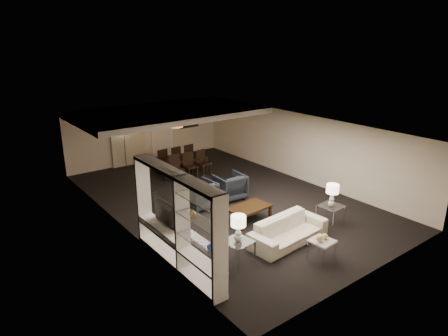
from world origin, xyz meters
TOP-DOWN VIEW (x-y plane):
  - floor at (0.00, 0.00)m, footprint 11.00×11.00m
  - ceiling at (0.00, 0.00)m, footprint 7.00×11.00m
  - wall_back at (0.00, 5.50)m, footprint 7.00×0.02m
  - wall_front at (0.00, -5.50)m, footprint 7.00×0.02m
  - wall_left at (-3.50, 0.00)m, footprint 0.02×11.00m
  - wall_right at (3.50, 0.00)m, footprint 0.02×11.00m
  - ceiling_soffit at (0.00, 3.50)m, footprint 7.00×4.00m
  - curtains at (-0.90, 5.42)m, footprint 1.50×0.12m
  - door at (0.70, 5.47)m, footprint 0.90×0.05m
  - painting at (2.10, 5.46)m, footprint 0.95×0.04m
  - media_unit at (-3.31, -2.60)m, footprint 0.38×3.40m
  - pendant_light at (0.30, 3.50)m, footprint 0.52×0.52m
  - sofa at (-0.39, -3.33)m, footprint 2.35×1.07m
  - coffee_table at (-0.39, -1.73)m, footprint 1.31×0.82m
  - armchair_left at (-0.99, -0.03)m, footprint 0.94×0.97m
  - armchair_right at (0.21, -0.03)m, footprint 0.97×0.99m
  - side_table_left at (-2.09, -3.33)m, footprint 0.71×0.71m
  - side_table_right at (1.31, -3.33)m, footprint 0.69×0.69m
  - table_lamp_left at (-2.09, -3.33)m, footprint 0.37×0.37m
  - table_lamp_right at (1.31, -3.33)m, footprint 0.37×0.37m
  - marble_table at (-0.39, -4.43)m, footprint 0.56×0.56m
  - gold_gourd_a at (-0.49, -4.43)m, footprint 0.17×0.17m
  - gold_gourd_b at (-0.29, -4.43)m, footprint 0.15×0.15m
  - television at (-3.28, -1.85)m, footprint 1.09×0.14m
  - vase_blue at (-3.31, -3.95)m, footprint 0.16×0.16m
  - vase_amber at (-3.31, -3.30)m, footprint 0.15×0.15m
  - floor_speaker at (-2.70, -0.40)m, footprint 0.13×0.13m
  - dining_table at (0.24, 3.06)m, footprint 2.03×1.31m
  - chair_nl at (-0.36, 2.41)m, footprint 0.49×0.49m
  - chair_nm at (0.24, 2.41)m, footprint 0.47×0.47m
  - chair_nr at (0.84, 2.41)m, footprint 0.51×0.51m
  - chair_fl at (-0.36, 3.71)m, footprint 0.50×0.50m
  - chair_fm at (0.24, 3.71)m, footprint 0.51×0.51m
  - chair_fr at (0.84, 3.71)m, footprint 0.49×0.49m
  - floor_lamp at (-1.17, 5.20)m, footprint 0.25×0.25m

SIDE VIEW (x-z plane):
  - floor at x=0.00m, z-range 0.00..0.00m
  - coffee_table at x=-0.39m, z-range 0.00..0.45m
  - marble_table at x=-0.39m, z-range 0.00..0.52m
  - side_table_left at x=-2.09m, z-range 0.00..0.59m
  - side_table_right at x=1.31m, z-range 0.00..0.59m
  - sofa at x=-0.39m, z-range 0.00..0.67m
  - dining_table at x=0.24m, z-range 0.00..0.67m
  - armchair_left at x=-0.99m, z-range 0.00..0.85m
  - armchair_right at x=0.21m, z-range 0.00..0.85m
  - chair_nl at x=-0.36m, z-range 0.00..1.00m
  - chair_nm at x=0.24m, z-range 0.00..1.00m
  - chair_nr at x=0.84m, z-range 0.00..1.00m
  - chair_fl at x=-0.36m, z-range 0.00..1.00m
  - chair_fm at x=0.24m, z-range 0.00..1.00m
  - chair_fr at x=0.84m, z-range 0.00..1.00m
  - floor_speaker at x=-2.70m, z-range 0.00..1.03m
  - gold_gourd_b at x=-0.29m, z-range 0.52..0.67m
  - gold_gourd_a at x=-0.49m, z-range 0.52..0.69m
  - floor_lamp at x=-1.17m, z-range 0.00..1.64m
  - table_lamp_left at x=-2.09m, z-range 0.59..1.23m
  - table_lamp_right at x=1.31m, z-range 0.59..1.23m
  - door at x=0.70m, z-range 0.00..2.10m
  - television at x=-3.28m, z-range 0.75..1.38m
  - vase_blue at x=-3.31m, z-range 1.06..1.23m
  - media_unit at x=-3.31m, z-range 0.00..2.35m
  - curtains at x=-0.90m, z-range 0.00..2.40m
  - wall_back at x=0.00m, z-range 0.00..2.50m
  - wall_front at x=0.00m, z-range 0.00..2.50m
  - wall_left at x=-3.50m, z-range 0.00..2.50m
  - wall_right at x=3.50m, z-range 0.00..2.50m
  - painting at x=2.10m, z-range 1.23..1.88m
  - vase_amber at x=-3.31m, z-range 1.56..1.72m
  - pendant_light at x=0.30m, z-range 1.80..2.04m
  - ceiling_soffit at x=0.00m, z-range 2.30..2.50m
  - ceiling at x=0.00m, z-range 2.49..2.51m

